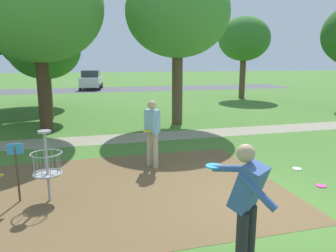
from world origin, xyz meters
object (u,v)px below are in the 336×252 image
disc_golf_basket (44,163)px  tree_near_left (37,6)px  player_throwing (152,130)px  frisbee_near_basket (321,186)px  frisbee_far_left (297,169)px  tree_near_right (244,39)px  player_foreground_watching (246,203)px  tree_mid_center (44,49)px  tree_mid_right (40,39)px  parked_car_leftmost (91,80)px  tree_far_right (178,13)px

disc_golf_basket → tree_near_left: 7.48m
player_throwing → frisbee_near_basket: size_ratio=7.93×
disc_golf_basket → tree_near_left: bearing=95.7°
player_throwing → frisbee_far_left: (3.47, -1.13, -0.96)m
disc_golf_basket → tree_near_right: size_ratio=0.24×
disc_golf_basket → frisbee_near_basket: size_ratio=6.45×
player_foreground_watching → tree_mid_center: size_ratio=0.37×
player_throwing → tree_mid_right: tree_mid_right is taller
parked_car_leftmost → tree_mid_center: bearing=-98.2°
disc_golf_basket → player_throwing: (2.42, 1.43, 0.21)m
tree_far_right → parked_car_leftmost: 19.58m
player_throwing → tree_mid_right: (-3.96, 12.83, 3.00)m
disc_golf_basket → frisbee_far_left: size_ratio=6.14×
frisbee_near_basket → parked_car_leftmost: parked_car_leftmost is taller
frisbee_far_left → tree_mid_right: 16.30m
tree_near_right → tree_mid_center: size_ratio=1.27×
parked_car_leftmost → disc_golf_basket: bearing=-93.4°
player_foreground_watching → parked_car_leftmost: size_ratio=0.39×
tree_far_right → tree_near_left: bearing=-176.4°
player_foreground_watching → tree_near_left: tree_near_left is taller
tree_mid_right → tree_far_right: bearing=-50.5°
player_foreground_watching → parked_car_leftmost: 28.71m
frisbee_near_basket → tree_near_right: size_ratio=0.04×
tree_near_left → tree_near_right: 15.27m
frisbee_far_left → tree_near_right: tree_near_right is taller
tree_near_right → frisbee_near_basket: bearing=-112.3°
frisbee_near_basket → tree_mid_right: bearing=115.6°
player_foreground_watching → disc_golf_basket: bearing=131.3°
frisbee_far_left → tree_mid_right: tree_mid_right is taller
player_foreground_watching → tree_near_right: size_ratio=0.29×
tree_near_right → parked_car_leftmost: 15.49m
tree_near_left → tree_mid_center: tree_near_left is taller
parked_car_leftmost → tree_far_right: bearing=-80.6°
tree_near_left → frisbee_far_left: bearing=-43.1°
player_foreground_watching → player_throwing: 4.41m
frisbee_near_basket → tree_mid_right: size_ratio=0.04×
player_throwing → frisbee_far_left: bearing=-18.1°
player_throwing → frisbee_far_left: size_ratio=7.55×
player_throwing → tree_near_left: tree_near_left is taller
tree_near_left → tree_near_right: tree_near_left is taller
disc_golf_basket → tree_mid_center: 9.68m
tree_mid_center → parked_car_leftmost: 16.71m
frisbee_far_left → tree_near_right: (6.19, 14.56, 4.22)m
disc_golf_basket → frisbee_far_left: (5.88, 0.30, -0.74)m
frisbee_near_basket → frisbee_far_left: bearing=78.8°
tree_mid_right → tree_far_right: size_ratio=0.93×
frisbee_near_basket → tree_near_right: 17.43m
frisbee_far_left → parked_car_leftmost: bearing=99.7°
disc_golf_basket → frisbee_far_left: bearing=2.9°
player_foreground_watching → frisbee_far_left: (3.26, 3.27, -0.98)m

